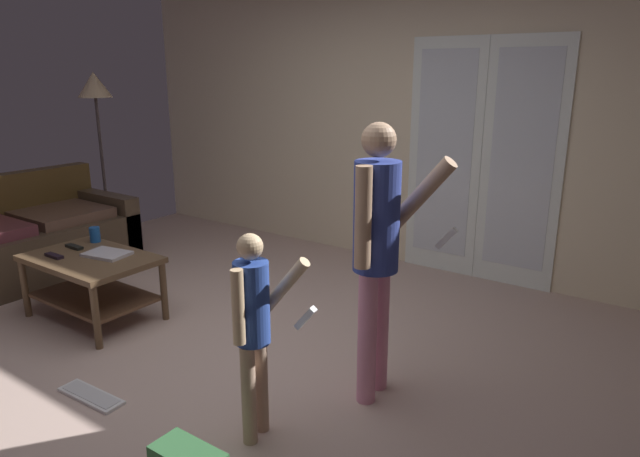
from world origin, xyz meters
name	(u,v)px	position (x,y,z in m)	size (l,w,h in m)	color
ground_plane	(218,363)	(0.00, 0.00, -0.01)	(6.38, 4.99, 0.02)	#BB9F93
wall_back_with_doors	(415,113)	(0.10, 2.46, 1.40)	(6.38, 0.09, 2.89)	beige
leather_couch	(20,243)	(-2.52, 0.10, 0.31)	(0.92, 1.83, 0.87)	#473729
coffee_table	(92,273)	(-1.22, -0.04, 0.35)	(0.95, 0.63, 0.48)	brown
person_adult	(378,240)	(0.99, 0.25, 0.92)	(0.49, 0.45, 1.53)	pink
person_child	(254,320)	(0.70, -0.42, 0.64)	(0.35, 0.32, 1.06)	tan
floor_lamp	(95,96)	(-2.84, 1.21, 1.52)	(0.33, 0.33, 1.76)	#3C2C29
loose_keyboard	(91,396)	(-0.30, -0.70, 0.01)	(0.44, 0.15, 0.02)	white
laptop_closed	(107,254)	(-1.13, 0.04, 0.49)	(0.31, 0.22, 0.02)	#BCB7BF
cup_near_edge	(95,235)	(-1.50, 0.19, 0.54)	(0.08, 0.08, 0.12)	#194E9C
tv_remote_black	(54,256)	(-1.41, -0.21, 0.49)	(0.17, 0.05, 0.02)	black
dvd_remote_slim	(75,247)	(-1.48, 0.00, 0.49)	(0.17, 0.05, 0.02)	black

